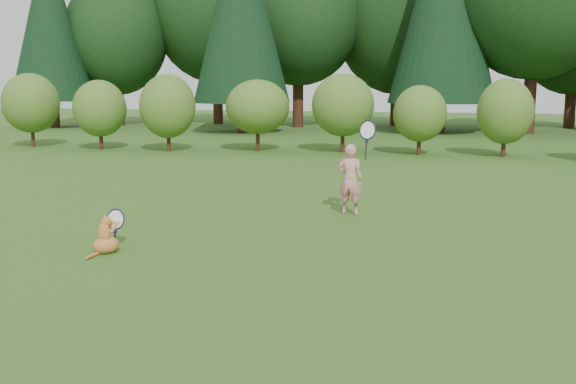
% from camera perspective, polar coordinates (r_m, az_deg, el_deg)
% --- Properties ---
extents(ground, '(100.00, 100.00, 0.00)m').
position_cam_1_polar(ground, '(9.49, -2.45, -4.88)').
color(ground, '#275618').
rests_on(ground, ground).
extents(shrub_row, '(28.00, 3.00, 2.80)m').
position_cam_1_polar(shrub_row, '(21.96, 8.02, 6.87)').
color(shrub_row, '#456820').
rests_on(shrub_row, ground).
extents(child, '(0.74, 0.46, 1.94)m').
position_cam_1_polar(child, '(11.79, 5.60, 1.27)').
color(child, pink).
rests_on(child, ground).
extents(cat, '(0.55, 0.79, 0.74)m').
position_cam_1_polar(cat, '(9.46, -15.87, -3.54)').
color(cat, '#B75123').
rests_on(cat, ground).
extents(tennis_ball, '(0.08, 0.08, 0.08)m').
position_cam_1_polar(tennis_ball, '(10.74, 5.69, 1.33)').
color(tennis_ball, gold).
rests_on(tennis_ball, ground).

